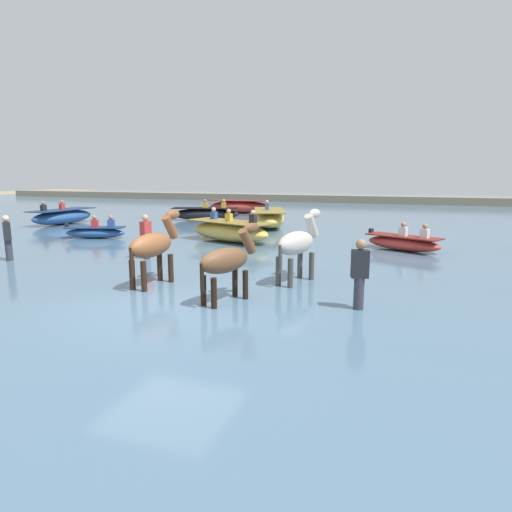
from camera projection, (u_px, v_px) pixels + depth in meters
ground_plane at (170, 319)px, 8.73m from camera, size 120.00×120.00×0.00m
water_surface at (294, 241)px, 17.98m from camera, size 90.00×90.00×0.26m
horse_lead_bay at (227, 262)px, 8.88m from camera, size 0.92×1.65×1.82m
horse_trailing_pinto at (297, 245)px, 10.50m from camera, size 0.87×1.82×1.98m
horse_flank_chestnut at (153, 247)px, 10.19m from camera, size 0.65×1.83×1.98m
boat_mid_outer at (403, 243)px, 15.01m from camera, size 2.72×1.92×0.98m
boat_distant_east at (240, 207)px, 29.47m from camera, size 4.33×1.95×0.86m
boat_far_offshore at (229, 231)px, 17.03m from camera, size 4.01×2.64×1.26m
boat_near_port at (269, 218)px, 21.63m from camera, size 2.75×4.29×1.33m
boat_mid_channel at (63, 217)px, 22.96m from camera, size 1.54×3.82×1.25m
boat_far_inshore at (96, 232)px, 17.93m from camera, size 2.55×1.44×0.94m
boat_near_starboard at (205, 214)px, 24.83m from camera, size 4.01×2.30×1.19m
person_spectator_far at (146, 239)px, 13.46m from camera, size 0.25×0.35×1.63m
person_onlooker_right at (8, 241)px, 13.18m from camera, size 0.37×0.36×1.63m
person_wading_close at (359, 278)px, 8.40m from camera, size 0.36×0.29×1.63m
far_shoreline at (359, 200)px, 40.24m from camera, size 80.00×2.40×0.91m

